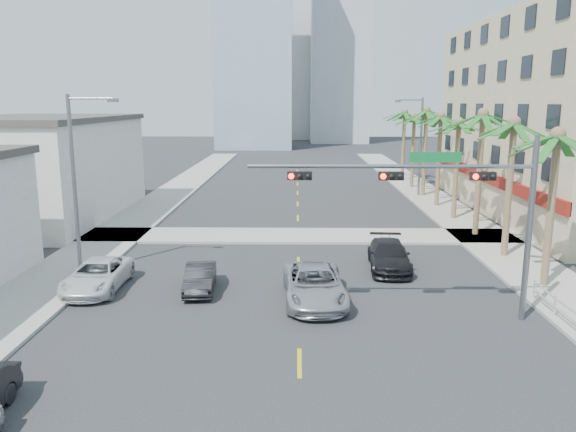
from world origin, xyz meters
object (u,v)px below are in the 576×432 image
object	(u,v)px
traffic_signal_mast	(449,196)
car_lane_right	(389,256)
car_parked_far	(97,275)
car_lane_left	(200,278)
car_lane_center	(314,285)

from	to	relation	value
traffic_signal_mast	car_lane_right	bearing A→B (deg)	98.54
traffic_signal_mast	car_parked_far	xyz separation A→B (m)	(-15.17, 3.43, -4.37)
traffic_signal_mast	car_lane_left	bearing A→B (deg)	162.09
traffic_signal_mast	car_lane_left	world-z (taller)	traffic_signal_mast
car_parked_far	traffic_signal_mast	bearing A→B (deg)	-12.90
car_lane_left	car_parked_far	bearing A→B (deg)	174.35
car_parked_far	car_lane_center	world-z (taller)	car_lane_center
car_lane_left	car_lane_right	world-z (taller)	car_lane_right
car_parked_far	car_lane_right	size ratio (longest dim) A/B	0.99
car_lane_center	car_lane_right	world-z (taller)	car_lane_center
car_lane_center	car_lane_right	xyz separation A→B (m)	(4.06, 4.97, -0.05)
car_lane_center	car_lane_right	bearing A→B (deg)	47.65
car_lane_center	traffic_signal_mast	bearing A→B (deg)	-24.31
traffic_signal_mast	car_lane_right	distance (m)	8.26
car_parked_far	car_lane_left	xyz separation A→B (m)	(4.80, -0.08, -0.08)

